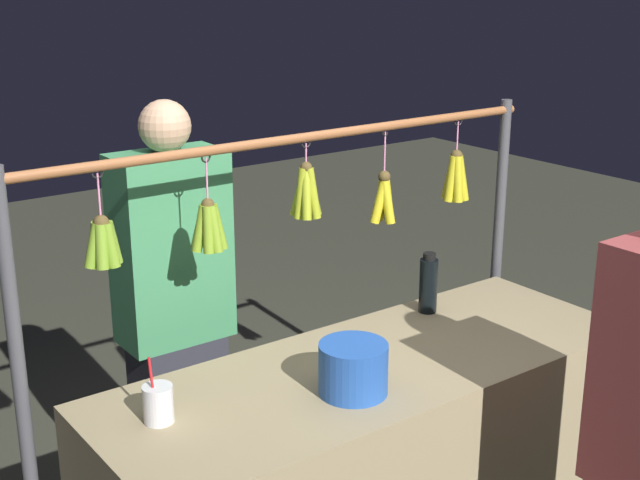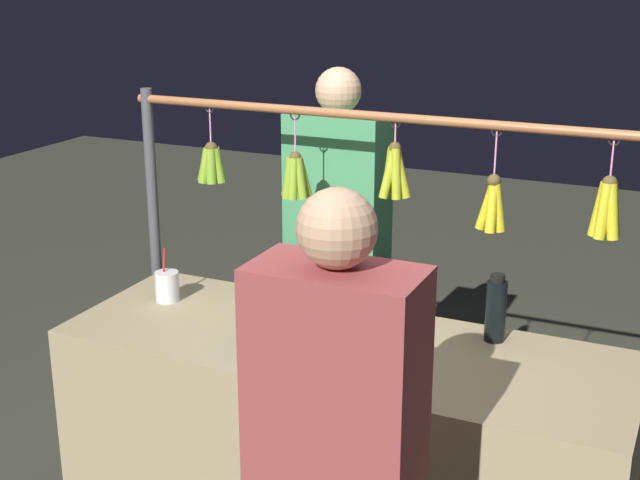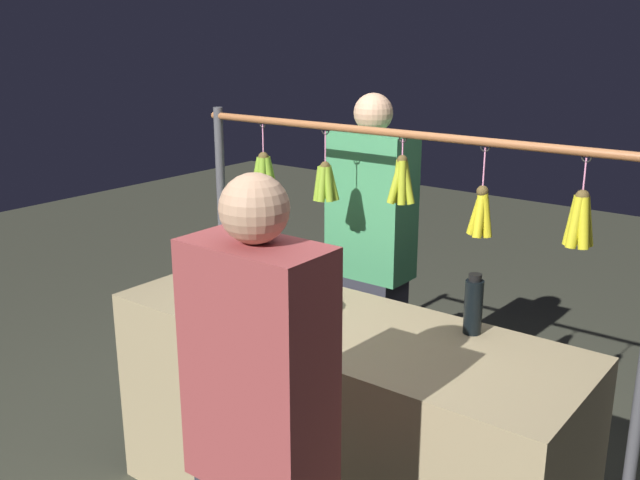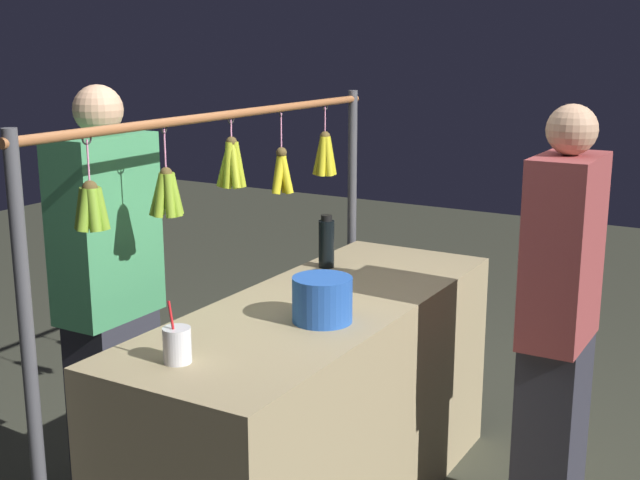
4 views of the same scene
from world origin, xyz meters
The scene contains 6 objects.
market_counter centered at (0.00, 0.00, 0.43)m, with size 1.87×0.66×0.87m, color tan.
display_rack centered at (0.00, -0.40, 1.12)m, with size 2.07×0.12×1.58m.
water_bottle centered at (-0.44, -0.22, 0.98)m, with size 0.07×0.07×0.23m.
blue_bucket centered at (0.18, 0.12, 0.95)m, with size 0.21×0.21×0.16m, color blue.
drink_cup centered at (0.73, -0.07, 0.92)m, with size 0.09×0.09×0.20m.
vendor_person centered at (0.34, -0.72, 0.82)m, with size 0.39×0.21×1.66m.
Camera 1 is at (1.66, 1.96, 2.10)m, focal length 49.13 mm.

